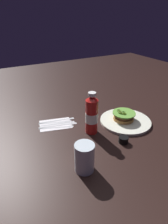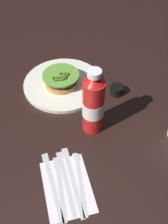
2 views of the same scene
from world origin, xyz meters
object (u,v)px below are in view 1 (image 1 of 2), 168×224
Objects in this scene: condiment_cup at (123,140)px; fork_utensil at (58,122)px; dinner_plate at (125,121)px; spoon_utensil at (61,127)px; ketchup_bottle at (92,115)px; napkin at (55,124)px; burger_sandwich at (124,116)px; butter_knife at (60,125)px; water_glass at (84,158)px; table_knife at (60,123)px; steak_knife at (59,120)px.

fork_utensil is (-0.21, 0.33, -0.01)m from condiment_cup.
dinner_plate is 1.58× the size of spoon_utensil.
ketchup_bottle is at bearing -55.56° from fork_utensil.
napkin is 0.05m from spoon_utensil.
burger_sandwich is at bearing -18.64° from spoon_utensil.
napkin is (-0.23, 0.32, -0.01)m from condiment_cup.
fork_utensil is at bearing 27.16° from napkin.
butter_knife reaches higher than napkin.
condiment_cup is 0.34m from spoon_utensil.
burger_sandwich is 0.38m from fork_utensil.
dinner_plate is 0.44m from water_glass.
water_glass is at bearing -165.64° from condiment_cup.
condiment_cup reaches higher than dinner_plate.
ketchup_bottle reaches higher than condiment_cup.
ketchup_bottle is 1.16× the size of table_knife.
butter_knife is 0.06m from steak_knife.
ketchup_bottle is at bearing -53.14° from table_knife.
napkin is 0.03m from butter_knife.
table_knife is at bearing -14.24° from napkin.
dinner_plate is 1.58× the size of fork_utensil.
condiment_cup is at bearing -51.71° from spoon_utensil.
burger_sandwich is at bearing -24.15° from napkin.
spoon_utensil is 0.94× the size of table_knife.
burger_sandwich is at bearing -24.83° from table_knife.
ketchup_bottle reaches higher than dinner_plate.
dinner_plate is 0.37m from spoon_utensil.
burger_sandwich is 0.62× the size of butter_knife.
napkin is 0.03m from table_knife.
burger_sandwich reaches higher than butter_knife.
burger_sandwich is 0.63× the size of steak_knife.
fork_utensil is (-0.12, 0.17, -0.10)m from ketchup_bottle.
dinner_plate is 0.40m from napkin.
dinner_plate is at bearing 28.63° from water_glass.
condiment_cup is 0.37m from table_knife.
burger_sandwich is at bearing 51.09° from condiment_cup.
fork_utensil is (0.04, 0.39, -0.06)m from water_glass.
spoon_utensil is 0.89× the size of steak_knife.
condiment_cup is (-0.13, -0.16, -0.02)m from burger_sandwich.
ketchup_bottle is at bearing -43.35° from spoon_utensil.
condiment_cup is 0.26× the size of spoon_utensil.
fork_utensil is 0.89× the size of steak_knife.
water_glass is (-0.16, -0.22, -0.04)m from ketchup_bottle.
ketchup_bottle is 1.24× the size of spoon_utensil.
napkin is at bearing 131.10° from ketchup_bottle.
ketchup_bottle reaches higher than spoon_utensil.
spoon_utensil and table_knife have the same top height.
burger_sandwich is 0.23m from ketchup_bottle.
napkin is at bearing -139.28° from steak_knife.
ketchup_bottle is 0.23m from fork_utensil.
burger_sandwich is 0.36m from butter_knife.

